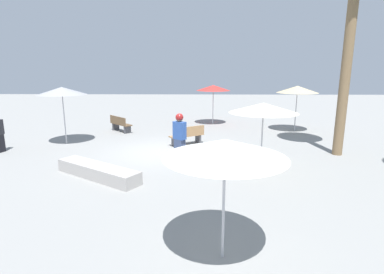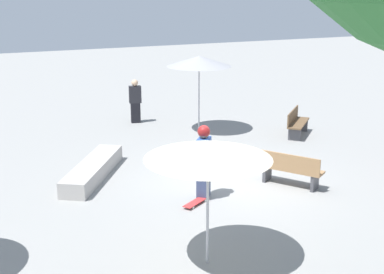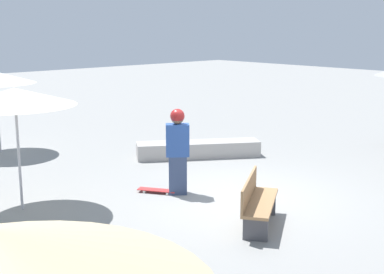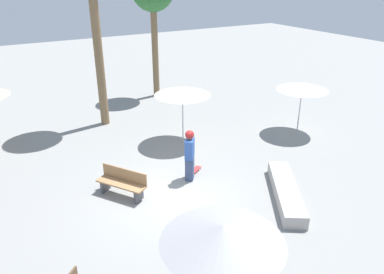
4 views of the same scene
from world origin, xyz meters
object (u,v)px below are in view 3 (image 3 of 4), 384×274
at_px(concrete_ledge, 198,149).
at_px(bench_far, 257,202).
at_px(skater_main, 178,149).
at_px(skateboard, 157,190).
at_px(shade_umbrella_cream, 15,97).

distance_m(concrete_ledge, bench_far, 4.98).
height_order(skater_main, skateboard, skater_main).
distance_m(skateboard, bench_far, 2.61).
height_order(concrete_ledge, shade_umbrella_cream, shade_umbrella_cream).
xyz_separation_m(bench_far, shade_umbrella_cream, (3.52, 2.56, 1.68)).
distance_m(skateboard, shade_umbrella_cream, 3.34).
xyz_separation_m(skater_main, concrete_ledge, (1.97, -2.43, -0.74)).
distance_m(skater_main, bench_far, 2.32).
relative_size(bench_far, shade_umbrella_cream, 0.70).
distance_m(concrete_ledge, shade_umbrella_cream, 5.57).
relative_size(skater_main, bench_far, 1.10).
distance_m(bench_far, shade_umbrella_cream, 4.66).
bearing_deg(concrete_ledge, skateboard, 121.23).
relative_size(skater_main, skateboard, 2.22).
bearing_deg(shade_umbrella_cream, concrete_ledge, -82.21).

